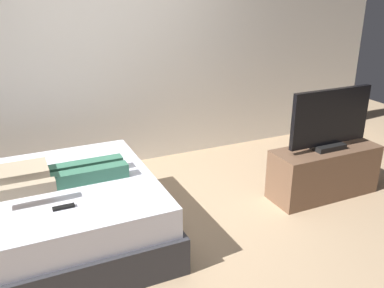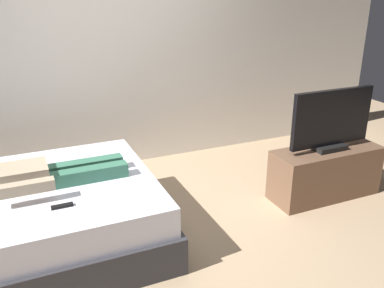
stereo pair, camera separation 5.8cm
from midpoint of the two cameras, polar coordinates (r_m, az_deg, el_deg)
ground_plane at (r=3.59m, az=-3.54°, el=-12.74°), size 10.00×10.00×0.00m
back_wall at (r=4.78m, az=-7.10°, el=13.83°), size 6.40×0.10×2.80m
bed at (r=3.54m, az=-21.02°, el=-9.78°), size 1.94×1.58×0.54m
person at (r=3.39m, az=-21.34°, el=-4.42°), size 1.26×0.46×0.18m
remote at (r=3.06m, az=-17.71°, el=-8.24°), size 0.15×0.04×0.02m
tv_stand at (r=4.34m, az=17.22°, el=-3.64°), size 1.10×0.40×0.50m
tv at (r=4.15m, az=18.02°, el=3.09°), size 0.88×0.20×0.59m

